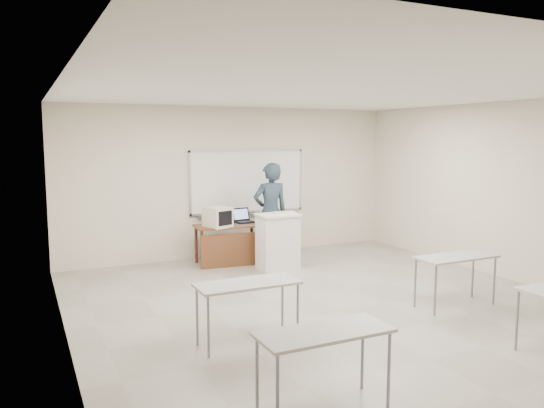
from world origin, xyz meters
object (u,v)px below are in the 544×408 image
mouse (258,223)px  presenter (270,213)px  podium (278,242)px  whiteboard (248,182)px  laptop (244,219)px  instructor_desk (230,238)px  keyboard (283,212)px  crt_monitor (217,217)px

mouse → presenter: bearing=-23.2°
podium → mouse: (-0.12, 0.59, 0.25)m
whiteboard → laptop: size_ratio=6.82×
instructor_desk → mouse: size_ratio=14.10×
keyboard → presenter: presenter is taller
crt_monitor → laptop: crt_monitor is taller
podium → laptop: bearing=105.9°
mouse → crt_monitor: bearing=150.8°
podium → presenter: size_ratio=0.53×
mouse → presenter: presenter is taller
instructor_desk → podium: (0.67, -0.69, 0.00)m
podium → keyboard: bearing=28.2°
crt_monitor → mouse: crt_monitor is taller
mouse → keyboard: (0.27, -0.51, 0.26)m
instructor_desk → crt_monitor: size_ratio=2.72×
instructor_desk → mouse: mouse is taller
whiteboard → keyboard: size_ratio=5.91×
laptop → presenter: bearing=-49.2°
instructor_desk → keyboard: bearing=-30.9°
laptop → crt_monitor: bearing=-164.3°
podium → laptop: podium is taller
whiteboard → instructor_desk: whiteboard is taller
crt_monitor → laptop: size_ratio=1.25×
keyboard → instructor_desk: bearing=147.3°
mouse → keyboard: keyboard is taller
whiteboard → instructor_desk: size_ratio=2.01×
podium → keyboard: 0.55m
presenter → mouse: bearing=2.5°
podium → crt_monitor: crt_monitor is taller
podium → mouse: 0.66m
instructor_desk → presenter: 0.92m
crt_monitor → mouse: size_ratio=5.18×
podium → presenter: bearing=77.4°
presenter → instructor_desk: bearing=-4.5°
whiteboard → presenter: size_ratio=1.29×
crt_monitor → presenter: size_ratio=0.24×
whiteboard → instructor_desk: 1.42m
podium → keyboard: (0.15, 0.08, 0.52)m
mouse → podium: bearing=-102.6°
crt_monitor → laptop: 0.72m
mouse → laptop: bearing=88.9°
instructor_desk → laptop: 0.57m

